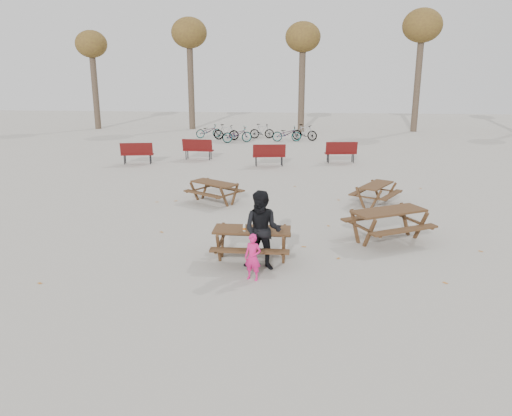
# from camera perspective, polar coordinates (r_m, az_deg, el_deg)

# --- Properties ---
(ground) EXTENTS (80.00, 80.00, 0.00)m
(ground) POSITION_cam_1_polar(r_m,az_deg,el_deg) (11.94, -0.44, -5.93)
(ground) COLOR gray
(ground) RESTS_ON ground
(main_picnic_table) EXTENTS (1.80, 1.45, 0.78)m
(main_picnic_table) POSITION_cam_1_polar(r_m,az_deg,el_deg) (11.74, -0.45, -3.27)
(main_picnic_table) COLOR #351B13
(main_picnic_table) RESTS_ON ground
(food_tray) EXTENTS (0.18, 0.11, 0.03)m
(food_tray) POSITION_cam_1_polar(r_m,az_deg,el_deg) (11.57, 0.85, -2.48)
(food_tray) COLOR silver
(food_tray) RESTS_ON main_picnic_table
(bread_roll) EXTENTS (0.14, 0.06, 0.05)m
(bread_roll) POSITION_cam_1_polar(r_m,az_deg,el_deg) (11.55, 0.86, -2.28)
(bread_roll) COLOR tan
(bread_roll) RESTS_ON food_tray
(soda_bottle) EXTENTS (0.07, 0.07, 0.17)m
(soda_bottle) POSITION_cam_1_polar(r_m,az_deg,el_deg) (11.50, -1.35, -2.31)
(soda_bottle) COLOR silver
(soda_bottle) RESTS_ON main_picnic_table
(child) EXTENTS (0.43, 0.35, 1.02)m
(child) POSITION_cam_1_polar(r_m,az_deg,el_deg) (10.69, -0.36, -5.65)
(child) COLOR #D91B6E
(child) RESTS_ON ground
(adult) EXTENTS (0.98, 0.82, 1.82)m
(adult) POSITION_cam_1_polar(r_m,az_deg,el_deg) (11.13, 0.74, -2.60)
(adult) COLOR black
(adult) RESTS_ON ground
(picnic_table_east) EXTENTS (2.45, 2.30, 0.84)m
(picnic_table_east) POSITION_cam_1_polar(r_m,az_deg,el_deg) (13.55, 14.85, -1.93)
(picnic_table_east) COLOR #351B13
(picnic_table_east) RESTS_ON ground
(picnic_table_north) EXTENTS (2.07, 1.97, 0.70)m
(picnic_table_north) POSITION_cam_1_polar(r_m,az_deg,el_deg) (16.88, -4.78, 1.79)
(picnic_table_north) COLOR #351B13
(picnic_table_north) RESTS_ON ground
(picnic_table_far) EXTENTS (1.89, 2.01, 0.68)m
(picnic_table_far) POSITION_cam_1_polar(r_m,az_deg,el_deg) (17.07, 13.53, 1.53)
(picnic_table_far) COLOR #351B13
(picnic_table_far) RESTS_ON ground
(park_bench_row) EXTENTS (11.19, 2.11, 1.03)m
(park_bench_row) POSITION_cam_1_polar(r_m,az_deg,el_deg) (23.92, -2.30, 6.40)
(park_bench_row) COLOR #5B1212
(park_bench_row) RESTS_ON ground
(bicycle_row) EXTENTS (7.92, 3.18, 0.99)m
(bicycle_row) POSITION_cam_1_polar(r_m,az_deg,el_deg) (31.46, -0.26, 8.60)
(bicycle_row) COLOR black
(bicycle_row) RESTS_ON ground
(tree_row) EXTENTS (32.17, 3.52, 8.26)m
(tree_row) POSITION_cam_1_polar(r_m,az_deg,el_deg) (36.23, 5.21, 18.55)
(tree_row) COLOR #382B21
(tree_row) RESTS_ON ground
(fallen_leaves) EXTENTS (11.00, 11.00, 0.01)m
(fallen_leaves) POSITION_cam_1_polar(r_m,az_deg,el_deg) (14.25, 2.56, -2.27)
(fallen_leaves) COLOR #AD6929
(fallen_leaves) RESTS_ON ground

